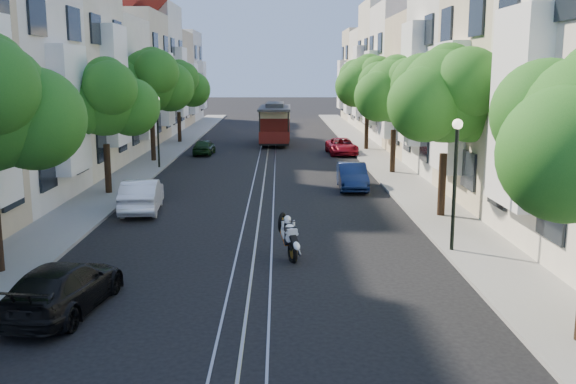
{
  "coord_description": "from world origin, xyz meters",
  "views": [
    {
      "loc": [
        0.79,
        -15.68,
        5.73
      ],
      "look_at": [
        1.13,
        7.76,
        1.3
      ],
      "focal_mm": 40.0,
      "sensor_mm": 36.0,
      "label": 1
    }
  ],
  "objects_px": {
    "lamp_east": "(456,165)",
    "lamp_west": "(158,121)",
    "tree_w_d": "(179,85)",
    "parked_car_e_far": "(342,146)",
    "tree_e_d": "(368,83)",
    "parked_car_e_mid": "(352,176)",
    "parked_car_w_near": "(63,287)",
    "tree_w_b": "(105,101)",
    "tree_w_c": "(152,82)",
    "parked_car_w_mid": "(142,195)",
    "parked_car_w_far": "(204,147)",
    "cable_car": "(275,122)",
    "sportbike_rider": "(288,234)",
    "tree_e_b": "(448,97)",
    "tree_e_c": "(396,92)"
  },
  "relations": [
    {
      "from": "parked_car_w_far",
      "to": "lamp_west",
      "type": "bearing_deg",
      "value": 76.51
    },
    {
      "from": "tree_w_d",
      "to": "parked_car_e_far",
      "type": "bearing_deg",
      "value": -30.64
    },
    {
      "from": "tree_w_b",
      "to": "lamp_east",
      "type": "relative_size",
      "value": 1.51
    },
    {
      "from": "parked_car_e_far",
      "to": "tree_e_d",
      "type": "bearing_deg",
      "value": 44.25
    },
    {
      "from": "tree_e_c",
      "to": "parked_car_w_mid",
      "type": "bearing_deg",
      "value": -141.54
    },
    {
      "from": "tree_w_b",
      "to": "parked_car_e_mid",
      "type": "relative_size",
      "value": 1.64
    },
    {
      "from": "sportbike_rider",
      "to": "parked_car_w_mid",
      "type": "bearing_deg",
      "value": 114.61
    },
    {
      "from": "cable_car",
      "to": "parked_car_w_mid",
      "type": "distance_m",
      "value": 25.69
    },
    {
      "from": "tree_e_b",
      "to": "tree_e_c",
      "type": "distance_m",
      "value": 11.0
    },
    {
      "from": "tree_w_d",
      "to": "parked_car_w_far",
      "type": "distance_m",
      "value": 8.78
    },
    {
      "from": "parked_car_e_far",
      "to": "parked_car_w_mid",
      "type": "xyz_separation_m",
      "value": [
        -10.05,
        -18.34,
        0.11
      ]
    },
    {
      "from": "lamp_east",
      "to": "sportbike_rider",
      "type": "height_order",
      "value": "lamp_east"
    },
    {
      "from": "tree_w_d",
      "to": "parked_car_w_mid",
      "type": "height_order",
      "value": "tree_w_d"
    },
    {
      "from": "parked_car_e_mid",
      "to": "tree_w_b",
      "type": "bearing_deg",
      "value": -171.81
    },
    {
      "from": "parked_car_e_mid",
      "to": "parked_car_e_far",
      "type": "relative_size",
      "value": 0.94
    },
    {
      "from": "tree_w_c",
      "to": "parked_car_w_near",
      "type": "distance_m",
      "value": 26.4
    },
    {
      "from": "tree_w_c",
      "to": "tree_w_d",
      "type": "height_order",
      "value": "tree_w_c"
    },
    {
      "from": "cable_car",
      "to": "tree_w_b",
      "type": "bearing_deg",
      "value": -108.55
    },
    {
      "from": "tree_e_d",
      "to": "sportbike_rider",
      "type": "distance_m",
      "value": 28.42
    },
    {
      "from": "tree_w_d",
      "to": "parked_car_w_near",
      "type": "bearing_deg",
      "value": -85.75
    },
    {
      "from": "tree_w_d",
      "to": "cable_car",
      "type": "relative_size",
      "value": 0.84
    },
    {
      "from": "tree_w_b",
      "to": "parked_car_w_near",
      "type": "bearing_deg",
      "value": -79.56
    },
    {
      "from": "tree_w_b",
      "to": "lamp_west",
      "type": "bearing_deg",
      "value": 84.03
    },
    {
      "from": "parked_car_w_mid",
      "to": "parked_car_w_far",
      "type": "relative_size",
      "value": 1.29
    },
    {
      "from": "tree_e_c",
      "to": "sportbike_rider",
      "type": "distance_m",
      "value": 17.98
    },
    {
      "from": "cable_car",
      "to": "parked_car_e_far",
      "type": "distance_m",
      "value": 8.31
    },
    {
      "from": "lamp_west",
      "to": "tree_w_d",
      "type": "bearing_deg",
      "value": 93.44
    },
    {
      "from": "parked_car_w_far",
      "to": "parked_car_e_far",
      "type": "bearing_deg",
      "value": -177.63
    },
    {
      "from": "parked_car_e_mid",
      "to": "parked_car_w_mid",
      "type": "xyz_separation_m",
      "value": [
        -9.27,
        -5.01,
        0.05
      ]
    },
    {
      "from": "parked_car_e_far",
      "to": "parked_car_w_far",
      "type": "distance_m",
      "value": 9.58
    },
    {
      "from": "tree_w_b",
      "to": "parked_car_w_mid",
      "type": "relative_size",
      "value": 1.52
    },
    {
      "from": "tree_w_b",
      "to": "tree_w_c",
      "type": "xyz_separation_m",
      "value": [
        0.0,
        11.0,
        0.67
      ]
    },
    {
      "from": "tree_w_b",
      "to": "tree_w_d",
      "type": "distance_m",
      "value": 22.0
    },
    {
      "from": "parked_car_w_near",
      "to": "cable_car",
      "type": "bearing_deg",
      "value": -90.02
    },
    {
      "from": "lamp_west",
      "to": "parked_car_w_near",
      "type": "xyz_separation_m",
      "value": [
        1.9,
        -22.9,
        -2.23
      ]
    },
    {
      "from": "tree_e_d",
      "to": "lamp_east",
      "type": "xyz_separation_m",
      "value": [
        -0.96,
        -26.98,
        -2.02
      ]
    },
    {
      "from": "parked_car_w_mid",
      "to": "parked_car_w_near",
      "type": "bearing_deg",
      "value": 87.18
    },
    {
      "from": "cable_car",
      "to": "lamp_west",
      "type": "bearing_deg",
      "value": -115.79
    },
    {
      "from": "tree_e_b",
      "to": "tree_e_d",
      "type": "bearing_deg",
      "value": 90.0
    },
    {
      "from": "tree_e_b",
      "to": "cable_car",
      "type": "xyz_separation_m",
      "value": [
        -6.76,
        26.47,
        -2.97
      ]
    },
    {
      "from": "lamp_east",
      "to": "parked_car_w_mid",
      "type": "xyz_separation_m",
      "value": [
        -11.17,
        6.34,
        -2.16
      ]
    },
    {
      "from": "tree_w_c",
      "to": "lamp_west",
      "type": "xyz_separation_m",
      "value": [
        0.84,
        -2.98,
        -2.22
      ]
    },
    {
      "from": "tree_w_b",
      "to": "parked_car_w_near",
      "type": "relative_size",
      "value": 1.49
    },
    {
      "from": "lamp_east",
      "to": "lamp_west",
      "type": "bearing_deg",
      "value": 124.99
    },
    {
      "from": "lamp_west",
      "to": "parked_car_e_far",
      "type": "bearing_deg",
      "value": 30.21
    },
    {
      "from": "tree_w_d",
      "to": "sportbike_rider",
      "type": "bearing_deg",
      "value": -75.78
    },
    {
      "from": "lamp_east",
      "to": "parked_car_e_mid",
      "type": "distance_m",
      "value": 11.72
    },
    {
      "from": "cable_car",
      "to": "parked_car_w_far",
      "type": "xyz_separation_m",
      "value": [
        -4.9,
        -6.76,
        -1.22
      ]
    },
    {
      "from": "parked_car_w_far",
      "to": "tree_w_b",
      "type": "bearing_deg",
      "value": 81.83
    },
    {
      "from": "parked_car_w_near",
      "to": "lamp_west",
      "type": "bearing_deg",
      "value": -77.6
    }
  ]
}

